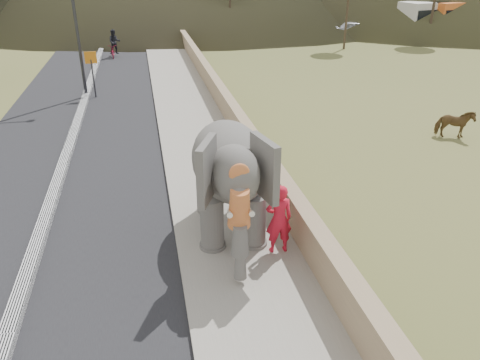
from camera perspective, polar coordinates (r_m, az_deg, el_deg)
ground at (r=10.11m, az=2.66°, el=-16.58°), size 160.00×160.00×0.00m
road at (r=18.76m, az=-20.27°, el=2.81°), size 7.00×120.00×0.03m
median at (r=18.73m, az=-20.31°, el=3.07°), size 0.35×120.00×0.22m
walkway at (r=18.60m, az=-4.94°, el=4.36°), size 3.00×120.00×0.15m
parapet at (r=18.68m, az=0.06°, el=6.11°), size 0.30×120.00×1.10m
signboard at (r=25.99m, az=-17.62°, el=13.05°), size 0.60×0.08×2.40m
cow at (r=21.12m, az=24.67°, el=6.22°), size 1.56×1.14×1.20m
distant_car at (r=46.48m, az=14.05°, el=17.41°), size 4.51×2.65×1.44m
bus_white at (r=50.31m, az=24.36°, el=17.53°), size 11.28×4.64×3.10m
bus_orange at (r=51.53m, az=26.88°, el=17.21°), size 11.28×4.73×3.10m
elephant_and_man at (r=12.07m, az=-1.20°, el=0.49°), size 2.52×4.38×3.05m
motorcyclist at (r=36.92m, az=-15.16°, el=15.42°), size 1.02×1.85×2.00m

